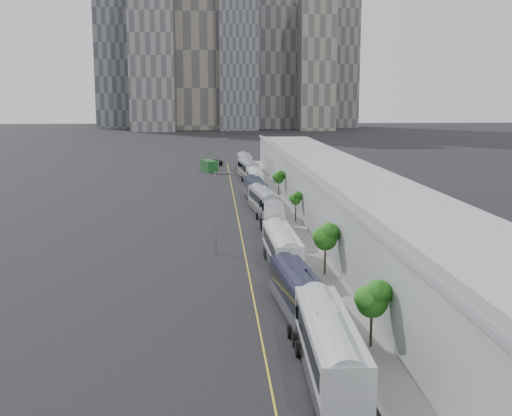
{
  "coord_description": "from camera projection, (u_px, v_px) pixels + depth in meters",
  "views": [
    {
      "loc": [
        -4.6,
        -28.98,
        16.61
      ],
      "look_at": [
        0.45,
        49.93,
        3.0
      ],
      "focal_mm": 45.0,
      "sensor_mm": 36.0,
      "label": 1
    }
  ],
  "objects": [
    {
      "name": "shipping_container",
      "position": [
        209.0,
        166.0,
        145.85
      ],
      "size": [
        4.09,
        6.63,
        2.6
      ],
      "primitive_type": "cube",
      "rotation": [
        0.0,
        0.0,
        0.3
      ],
      "color": "#15451A",
      "rests_on": "ground"
    },
    {
      "name": "tree_1",
      "position": [
        325.0,
        236.0,
        60.26
      ],
      "size": [
        2.22,
        2.22,
        4.95
      ],
      "color": "black",
      "rests_on": "ground"
    },
    {
      "name": "bus_4",
      "position": [
        263.0,
        203.0,
        93.08
      ],
      "size": [
        3.77,
        12.78,
        3.68
      ],
      "rotation": [
        0.0,
        0.0,
        0.1
      ],
      "color": "gray",
      "rests_on": "ground"
    },
    {
      "name": "bus_3",
      "position": [
        274.0,
        223.0,
        78.14
      ],
      "size": [
        3.43,
        12.38,
        3.57
      ],
      "rotation": [
        0.0,
        0.0,
        -0.08
      ],
      "color": "gray",
      "rests_on": "ground"
    },
    {
      "name": "skyline",
      "position": [
        217.0,
        33.0,
        341.62
      ],
      "size": [
        145.0,
        64.0,
        120.0
      ],
      "color": "slate",
      "rests_on": "ground"
    },
    {
      "name": "bus_0",
      "position": [
        329.0,
        352.0,
        38.08
      ],
      "size": [
        3.19,
        13.78,
        4.01
      ],
      "rotation": [
        0.0,
        0.0,
        -0.03
      ],
      "color": "#AFB2BA",
      "rests_on": "ground"
    },
    {
      "name": "bus_6",
      "position": [
        255.0,
        180.0,
        119.27
      ],
      "size": [
        2.7,
        12.01,
        3.5
      ],
      "rotation": [
        0.0,
        0.0,
        0.01
      ],
      "color": "silver",
      "rests_on": "ground"
    },
    {
      "name": "bus_8",
      "position": [
        244.0,
        164.0,
        146.43
      ],
      "size": [
        3.05,
        13.8,
        4.03
      ],
      "rotation": [
        0.0,
        0.0,
        0.01
      ],
      "color": "#9C9DA5",
      "rests_on": "ground"
    },
    {
      "name": "sidewalk",
      "position": [
        317.0,
        222.0,
        86.26
      ],
      "size": [
        10.0,
        170.0,
        0.12
      ],
      "primitive_type": "cube",
      "color": "gray",
      "rests_on": "ground"
    },
    {
      "name": "lane_line",
      "position": [
        239.0,
        224.0,
        85.61
      ],
      "size": [
        0.12,
        160.0,
        0.02
      ],
      "primitive_type": "cube",
      "color": "gold",
      "rests_on": "ground"
    },
    {
      "name": "tree_0",
      "position": [
        372.0,
        297.0,
        42.55
      ],
      "size": [
        2.17,
        2.17,
        4.65
      ],
      "color": "black",
      "rests_on": "ground"
    },
    {
      "name": "tree_2",
      "position": [
        296.0,
        200.0,
        85.99
      ],
      "size": [
        1.29,
        1.29,
        3.87
      ],
      "color": "black",
      "rests_on": "ground"
    },
    {
      "name": "bus_7",
      "position": [
        248.0,
        171.0,
        133.42
      ],
      "size": [
        3.9,
        13.69,
        3.95
      ],
      "rotation": [
        0.0,
        0.0,
        0.09
      ],
      "color": "gray",
      "rests_on": "ground"
    },
    {
      "name": "bus_1",
      "position": [
        299.0,
        297.0,
        49.18
      ],
      "size": [
        3.48,
        12.47,
        3.6
      ],
      "rotation": [
        0.0,
        0.0,
        0.08
      ],
      "color": "black",
      "rests_on": "ground"
    },
    {
      "name": "street_lamp_far",
      "position": [
        219.0,
        156.0,
        129.85
      ],
      "size": [
        2.04,
        0.22,
        8.62
      ],
      "color": "#59595E",
      "rests_on": "ground"
    },
    {
      "name": "bus_5",
      "position": [
        255.0,
        191.0,
        104.77
      ],
      "size": [
        3.17,
        12.48,
        3.61
      ],
      "rotation": [
        0.0,
        0.0,
        0.05
      ],
      "color": "#161F31",
      "rests_on": "ground"
    },
    {
      "name": "street_lamp_near",
      "position": [
        217.0,
        206.0,
        68.72
      ],
      "size": [
        2.04,
        0.22,
        8.85
      ],
      "color": "#59595E",
      "rests_on": "ground"
    },
    {
      "name": "suv",
      "position": [
        215.0,
        163.0,
        158.43
      ],
      "size": [
        4.31,
        6.02,
        1.52
      ],
      "primitive_type": "imported",
      "rotation": [
        0.0,
        0.0,
        -0.36
      ],
      "color": "black",
      "rests_on": "ground"
    },
    {
      "name": "depot",
      "position": [
        347.0,
        197.0,
        85.93
      ],
      "size": [
        12.45,
        160.4,
        7.2
      ],
      "color": "gray",
      "rests_on": "ground"
    },
    {
      "name": "bus_2",
      "position": [
        282.0,
        251.0,
        63.7
      ],
      "size": [
        2.9,
        12.96,
        3.77
      ],
      "rotation": [
        0.0,
        0.0,
        0.02
      ],
      "color": "silver",
      "rests_on": "ground"
    },
    {
      "name": "tree_3",
      "position": [
        279.0,
        177.0,
        106.67
      ],
      "size": [
        1.64,
        1.64,
        4.41
      ],
      "color": "black",
      "rests_on": "ground"
    }
  ]
}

